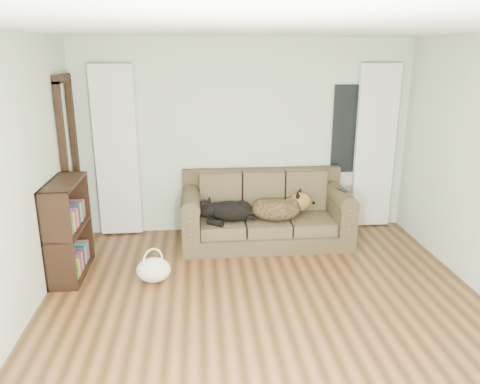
{
  "coord_description": "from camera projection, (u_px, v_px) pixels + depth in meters",
  "views": [
    {
      "loc": [
        -0.63,
        -3.73,
        2.44
      ],
      "look_at": [
        -0.14,
        1.6,
        0.81
      ],
      "focal_mm": 35.0,
      "sensor_mm": 36.0,
      "label": 1
    }
  ],
  "objects": [
    {
      "name": "floor",
      "position": [
        271.0,
        326.0,
        4.31
      ],
      "size": [
        5.0,
        5.0,
        0.0
      ],
      "primitive_type": "plane",
      "color": "#3A2612",
      "rests_on": "ground"
    },
    {
      "name": "ceiling",
      "position": [
        278.0,
        28.0,
        3.56
      ],
      "size": [
        5.0,
        5.0,
        0.0
      ],
      "primitive_type": "plane",
      "color": "white",
      "rests_on": "ground"
    },
    {
      "name": "wall_back",
      "position": [
        245.0,
        138.0,
        6.32
      ],
      "size": [
        4.5,
        0.04,
        2.6
      ],
      "primitive_type": "cube",
      "color": "#B7BCB4",
      "rests_on": "ground"
    },
    {
      "name": "curtain_left",
      "position": [
        117.0,
        152.0,
        6.14
      ],
      "size": [
        0.55,
        0.08,
        2.25
      ],
      "primitive_type": "cube",
      "color": "silver",
      "rests_on": "ground"
    },
    {
      "name": "curtain_right",
      "position": [
        375.0,
        147.0,
        6.44
      ],
      "size": [
        0.55,
        0.08,
        2.25
      ],
      "primitive_type": "cube",
      "color": "silver",
      "rests_on": "ground"
    },
    {
      "name": "window_pane",
      "position": [
        350.0,
        129.0,
        6.39
      ],
      "size": [
        0.5,
        0.03,
        1.2
      ],
      "primitive_type": "cube",
      "color": "black",
      "rests_on": "wall_back"
    },
    {
      "name": "door_casing",
      "position": [
        71.0,
        167.0,
        5.77
      ],
      "size": [
        0.07,
        0.6,
        2.1
      ],
      "primitive_type": "cube",
      "color": "black",
      "rests_on": "ground"
    },
    {
      "name": "sofa",
      "position": [
        266.0,
        209.0,
        6.09
      ],
      "size": [
        2.16,
        0.93,
        0.88
      ],
      "primitive_type": "cube",
      "color": "#413520",
      "rests_on": "floor"
    },
    {
      "name": "dog_black_lab",
      "position": [
        227.0,
        211.0,
        5.94
      ],
      "size": [
        0.66,
        0.51,
        0.25
      ],
      "primitive_type": "ellipsoid",
      "rotation": [
        0.0,
        0.0,
        -0.18
      ],
      "color": "black",
      "rests_on": "sofa"
    },
    {
      "name": "dog_shepherd",
      "position": [
        279.0,
        208.0,
        6.0
      ],
      "size": [
        0.71,
        0.53,
        0.29
      ],
      "primitive_type": "ellipsoid",
      "rotation": [
        0.0,
        0.0,
        3.05
      ],
      "color": "black",
      "rests_on": "sofa"
    },
    {
      "name": "tv_remote",
      "position": [
        342.0,
        190.0,
        5.94
      ],
      "size": [
        0.11,
        0.18,
        0.02
      ],
      "primitive_type": "cube",
      "rotation": [
        0.0,
        0.0,
        0.38
      ],
      "color": "black",
      "rests_on": "sofa"
    },
    {
      "name": "tote_bag",
      "position": [
        153.0,
        268.0,
        5.09
      ],
      "size": [
        0.46,
        0.41,
        0.27
      ],
      "primitive_type": "ellipsoid",
      "rotation": [
        0.0,
        0.0,
        0.38
      ],
      "color": "white",
      "rests_on": "floor"
    },
    {
      "name": "bookshelf",
      "position": [
        68.0,
        232.0,
        5.18
      ],
      "size": [
        0.44,
        0.91,
        1.09
      ],
      "primitive_type": "cube",
      "rotation": [
        0.0,
        0.0,
        -0.14
      ],
      "color": "black",
      "rests_on": "floor"
    }
  ]
}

